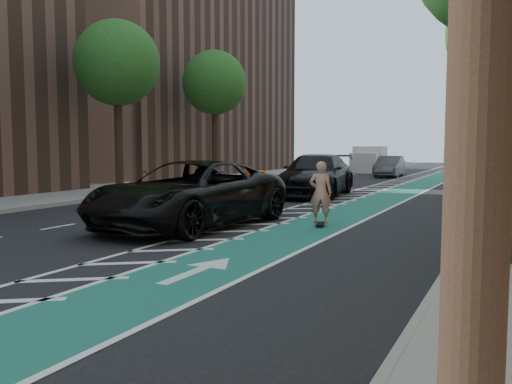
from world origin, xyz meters
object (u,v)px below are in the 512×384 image
Objects in this scene: skateboarder at (321,192)px; suv_near at (190,194)px; suv_far at (316,175)px; barrel_a at (117,200)px.

suv_near reaches higher than skateboarder.
suv_near is at bearing 9.77° from skateboarder.
suv_far is (-3.22, 8.51, -0.03)m from skateboarder.
suv_far is 7.04× the size of barrel_a.
suv_near is 1.03× the size of suv_far.
suv_far is 9.44m from barrel_a.
skateboarder is at bearing 0.95° from barrel_a.
skateboarder is 7.04m from barrel_a.
barrel_a is (-3.80, -8.63, -0.49)m from suv_far.
skateboarder is at bearing 29.23° from suv_near.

